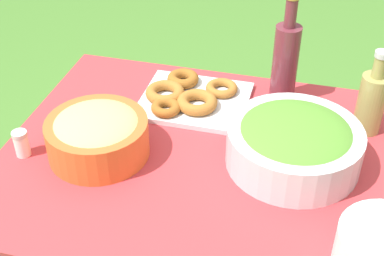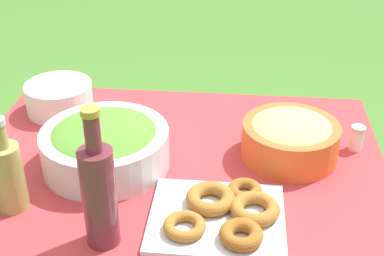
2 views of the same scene
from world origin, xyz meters
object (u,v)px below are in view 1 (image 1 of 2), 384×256
(olive_oil_bottle, at_px, (372,101))
(wine_bottle, at_px, (285,60))
(pasta_bowl, at_px, (97,134))
(donut_platter, at_px, (190,97))
(salad_bowl, at_px, (294,142))

(olive_oil_bottle, bearing_deg, wine_bottle, -21.43)
(olive_oil_bottle, relative_size, wine_bottle, 0.73)
(pasta_bowl, relative_size, donut_platter, 0.82)
(pasta_bowl, relative_size, wine_bottle, 0.79)
(salad_bowl, height_order, olive_oil_bottle, olive_oil_bottle)
(salad_bowl, distance_m, donut_platter, 0.40)
(pasta_bowl, distance_m, donut_platter, 0.35)
(pasta_bowl, height_order, donut_platter, pasta_bowl)
(olive_oil_bottle, distance_m, wine_bottle, 0.28)
(donut_platter, distance_m, olive_oil_bottle, 0.53)
(salad_bowl, xyz_separation_m, wine_bottle, (0.07, -0.31, 0.07))
(olive_oil_bottle, xyz_separation_m, wine_bottle, (0.26, -0.10, 0.04))
(salad_bowl, xyz_separation_m, pasta_bowl, (0.51, 0.09, -0.00))
(donut_platter, bearing_deg, olive_oil_bottle, 179.39)
(donut_platter, xyz_separation_m, wine_bottle, (-0.27, -0.10, 0.12))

